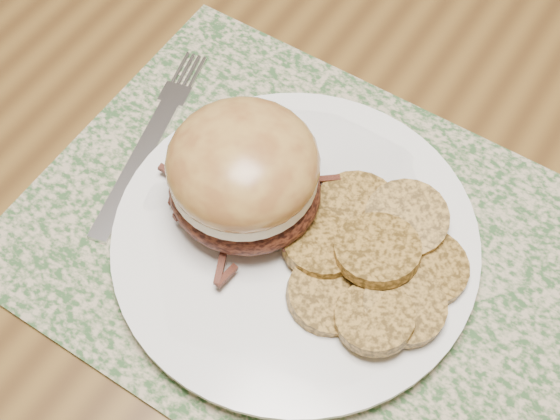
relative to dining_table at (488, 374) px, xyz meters
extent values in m
cube|color=brown|center=(0.00, 0.00, 0.06)|extent=(1.50, 0.90, 0.04)
cylinder|color=brown|center=(-0.69, 0.39, -0.32)|extent=(0.06, 0.06, 0.71)
cube|color=#31532B|center=(-0.15, -0.02, 0.08)|extent=(0.45, 0.33, 0.00)
cylinder|color=white|center=(-0.17, -0.02, 0.09)|extent=(0.26, 0.26, 0.02)
ellipsoid|color=black|center=(-0.22, -0.02, 0.12)|extent=(0.13, 0.12, 0.05)
cylinder|color=beige|center=(-0.22, -0.02, 0.14)|extent=(0.12, 0.12, 0.01)
ellipsoid|color=#A47536|center=(-0.22, -0.02, 0.16)|extent=(0.12, 0.12, 0.06)
cylinder|color=olive|center=(-0.14, 0.02, 0.10)|extent=(0.08, 0.08, 0.01)
cylinder|color=olive|center=(-0.11, 0.03, 0.11)|extent=(0.09, 0.09, 0.02)
cylinder|color=olive|center=(-0.08, 0.00, 0.10)|extent=(0.09, 0.09, 0.02)
cylinder|color=olive|center=(-0.15, -0.02, 0.11)|extent=(0.08, 0.08, 0.02)
cylinder|color=olive|center=(-0.11, -0.01, 0.12)|extent=(0.08, 0.08, 0.02)
cylinder|color=olive|center=(-0.07, -0.04, 0.11)|extent=(0.08, 0.08, 0.02)
cylinder|color=olive|center=(-0.12, -0.05, 0.10)|extent=(0.08, 0.08, 0.02)
cylinder|color=olive|center=(-0.09, -0.06, 0.11)|extent=(0.08, 0.08, 0.02)
cube|color=silver|center=(-0.32, -0.03, 0.09)|extent=(0.05, 0.14, 0.00)
cube|color=silver|center=(-0.34, 0.04, 0.09)|extent=(0.03, 0.03, 0.00)
camera|label=1|loc=(-0.03, -0.27, 0.61)|focal=50.00mm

